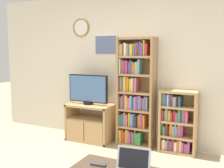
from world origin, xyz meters
TOP-DOWN VIEW (x-y plane):
  - wall_back at (-0.01, 2.18)m, footprint 5.63×0.09m
  - tv_stand at (-0.61, 1.87)m, footprint 0.81×0.47m
  - television at (-0.64, 1.87)m, footprint 0.75×0.18m
  - bookshelf_tall at (0.19, 2.01)m, footprint 0.62×0.28m
  - bookshelf_short at (0.90, 2.00)m, footprint 0.57×0.29m
  - remote_near_laptop at (0.52, 0.12)m, footprint 0.16×0.06m

SIDE VIEW (x-z plane):
  - tv_stand at x=-0.61m, z-range 0.00..0.66m
  - remote_near_laptop at x=0.52m, z-range 0.46..0.48m
  - bookshelf_short at x=0.90m, z-range -0.02..0.97m
  - bookshelf_tall at x=0.19m, z-range -0.02..1.79m
  - television at x=-0.64m, z-range 0.66..1.18m
  - wall_back at x=-0.01m, z-range 0.01..2.61m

